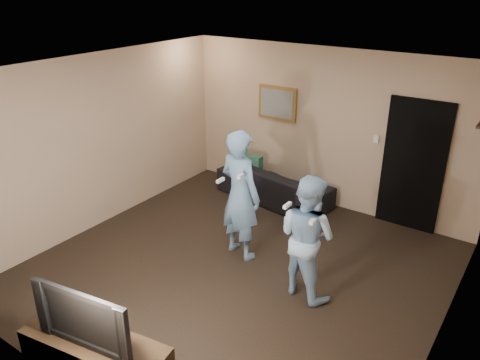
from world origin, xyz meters
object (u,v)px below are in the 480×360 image
Objects in this scene: television at (89,314)px; wii_player_left at (240,195)px; wii_player_right at (307,236)px; sofa at (274,184)px.

wii_player_left is (-0.18, 2.63, 0.10)m from television.
wii_player_left is at bearing 167.33° from wii_player_right.
wii_player_left is at bearing 114.53° from sofa.
sofa is 4.45m from television.
television is 2.56m from wii_player_right.
wii_player_left is 1.17× the size of wii_player_right.
wii_player_left is at bearing 84.74° from television.
wii_player_right is (1.64, -2.00, 0.48)m from sofa.
television is 0.57× the size of wii_player_left.
wii_player_left reaches higher than sofa.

